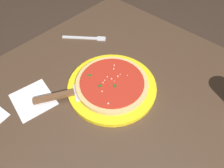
# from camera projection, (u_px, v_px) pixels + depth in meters

# --- Properties ---
(ground_plane) EXTENTS (5.00, 5.00, 0.00)m
(ground_plane) POSITION_uv_depth(u_px,v_px,m) (108.00, 165.00, 1.23)
(ground_plane) COLOR #38281E
(restaurant_table) EXTENTS (1.01, 0.88, 0.72)m
(restaurant_table) POSITION_uv_depth(u_px,v_px,m) (106.00, 116.00, 0.76)
(restaurant_table) COLOR black
(restaurant_table) RESTS_ON ground_plane
(serving_plate) EXTENTS (0.30, 0.30, 0.02)m
(serving_plate) POSITION_uv_depth(u_px,v_px,m) (112.00, 86.00, 0.68)
(serving_plate) COLOR yellow
(serving_plate) RESTS_ON restaurant_table
(pizza) EXTENTS (0.24, 0.24, 0.02)m
(pizza) POSITION_uv_depth(u_px,v_px,m) (112.00, 83.00, 0.67)
(pizza) COLOR #DBB26B
(pizza) RESTS_ON serving_plate
(pizza_server) EXTENTS (0.21, 0.15, 0.01)m
(pizza_server) POSITION_uv_depth(u_px,v_px,m) (67.00, 94.00, 0.64)
(pizza_server) COLOR silver
(pizza_server) RESTS_ON serving_plate
(napkin_folded_right) EXTENTS (0.14, 0.15, 0.00)m
(napkin_folded_right) POSITION_uv_depth(u_px,v_px,m) (33.00, 99.00, 0.65)
(napkin_folded_right) COLOR white
(napkin_folded_right) RESTS_ON restaurant_table
(fork) EXTENTS (0.13, 0.16, 0.00)m
(fork) POSITION_uv_depth(u_px,v_px,m) (87.00, 38.00, 0.85)
(fork) COLOR silver
(fork) RESTS_ON restaurant_table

